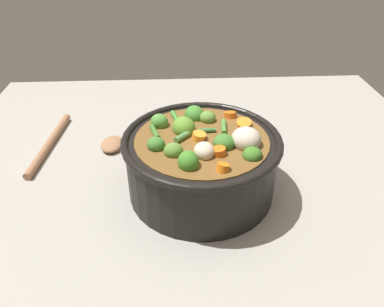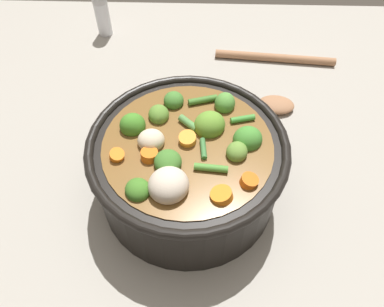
% 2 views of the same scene
% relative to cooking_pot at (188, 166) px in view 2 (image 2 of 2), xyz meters
% --- Properties ---
extents(ground_plane, '(1.10, 1.10, 0.00)m').
position_rel_cooking_pot_xyz_m(ground_plane, '(0.00, -0.00, -0.06)').
color(ground_plane, '#9E998E').
extents(cooking_pot, '(0.28, 0.28, 0.14)m').
position_rel_cooking_pot_xyz_m(cooking_pot, '(0.00, 0.00, 0.00)').
color(cooking_pot, black).
rests_on(cooking_pot, ground_plane).
extents(wooden_spoon, '(0.19, 0.25, 0.02)m').
position_rel_cooking_pot_xyz_m(wooden_spoon, '(0.26, -0.17, -0.06)').
color(wooden_spoon, '#9F6D4B').
rests_on(wooden_spoon, ground_plane).
extents(salt_shaker, '(0.03, 0.03, 0.09)m').
position_rel_cooking_pot_xyz_m(salt_shaker, '(0.42, 0.20, -0.02)').
color(salt_shaker, silver).
rests_on(salt_shaker, ground_plane).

